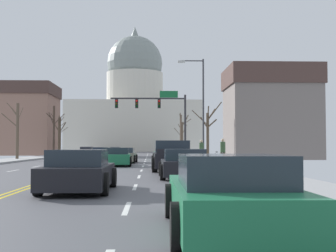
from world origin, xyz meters
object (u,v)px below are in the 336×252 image
object	(u,v)px
street_lamp_right	(200,101)
sedan_near_00	(163,154)
sedan_oncoming_00	(100,153)
sedan_oncoming_02	(115,151)
sedan_near_01	(124,156)
signal_gantry	(159,109)
sedan_near_02	(116,157)
sedan_near_05	(79,172)
pedestrian_01	(201,150)
sedan_near_04	(184,164)
sedan_near_06	(229,196)
sedan_oncoming_01	(86,151)
bicycle_parked	(216,158)
pickup_truck_near_03	(173,157)
pedestrian_00	(223,150)

from	to	relation	value
street_lamp_right	sedan_near_00	size ratio (longest dim) A/B	1.75
sedan_oncoming_00	sedan_oncoming_02	world-z (taller)	sedan_oncoming_00
sedan_near_00	sedan_oncoming_02	world-z (taller)	sedan_near_00
sedan_near_00	sedan_near_01	size ratio (longest dim) A/B	1.01
signal_gantry	sedan_near_02	bearing A→B (deg)	-100.57
sedan_near_00	sedan_near_01	distance (m)	8.11
sedan_near_05	pedestrian_01	xyz separation A→B (m)	(5.98, 21.24, 0.49)
signal_gantry	sedan_near_04	bearing A→B (deg)	-88.77
sedan_near_06	sedan_oncoming_01	xyz separation A→B (m)	(-10.32, 58.70, 0.01)
street_lamp_right	sedan_near_00	bearing A→B (deg)	109.09
sedan_near_01	sedan_oncoming_01	xyz separation A→B (m)	(-6.92, 28.46, 0.01)
pedestrian_01	street_lamp_right	bearing A→B (deg)	86.93
sedan_near_02	bicycle_parked	xyz separation A→B (m)	(6.94, 0.74, -0.09)
pedestrian_01	sedan_oncoming_00	bearing A→B (deg)	116.61
sedan_near_02	pickup_truck_near_03	xyz separation A→B (m)	(3.57, -6.15, 0.15)
sedan_near_01	bicycle_parked	bearing A→B (deg)	-36.56
sedan_near_06	sedan_oncoming_01	distance (m)	59.60
sedan_near_05	sedan_oncoming_00	xyz separation A→B (m)	(-3.74, 40.63, -0.01)
sedan_near_05	sedan_near_06	xyz separation A→B (m)	(3.39, -6.70, -0.01)
sedan_near_01	pickup_truck_near_03	distance (m)	12.34
sedan_oncoming_00	sedan_near_00	bearing A→B (deg)	-53.91
sedan_near_01	sedan_oncoming_00	xyz separation A→B (m)	(-3.73, 17.10, 0.00)
sedan_oncoming_00	bicycle_parked	distance (m)	24.44
sedan_near_06	bicycle_parked	world-z (taller)	sedan_near_06
street_lamp_right	pedestrian_01	bearing A→B (deg)	-93.07
sedan_near_00	street_lamp_right	bearing A→B (deg)	-70.91
sedan_near_06	pedestrian_01	xyz separation A→B (m)	(2.59, 27.94, 0.50)
sedan_near_02	sedan_near_04	distance (m)	12.62
sedan_near_01	bicycle_parked	xyz separation A→B (m)	(6.72, -4.99, -0.08)
pickup_truck_near_03	bicycle_parked	distance (m)	7.67
street_lamp_right	signal_gantry	bearing A→B (deg)	105.07
sedan_oncoming_00	sedan_oncoming_01	bearing A→B (deg)	105.67
street_lamp_right	sedan_near_01	xyz separation A→B (m)	(-6.08, 0.49, -4.37)
sedan_oncoming_02	pedestrian_01	size ratio (longest dim) A/B	2.63
pedestrian_01	sedan_near_02	bearing A→B (deg)	-151.01
sedan_near_05	sedan_near_02	bearing A→B (deg)	90.70
sedan_near_04	sedan_near_05	size ratio (longest dim) A/B	1.07
sedan_near_05	sedan_near_06	world-z (taller)	sedan_near_05
street_lamp_right	sedan_near_02	size ratio (longest dim) A/B	1.78
sedan_near_02	sedan_oncoming_01	bearing A→B (deg)	101.10
sedan_oncoming_00	pedestrian_01	world-z (taller)	pedestrian_01
signal_gantry	sedan_near_06	distance (m)	41.66
sedan_near_06	sedan_oncoming_01	size ratio (longest dim) A/B	1.03
street_lamp_right	sedan_oncoming_02	xyz separation A→B (m)	(-9.87, 40.84, -4.39)
signal_gantry	sedan_near_01	bearing A→B (deg)	-104.74
pedestrian_01	sedan_near_01	bearing A→B (deg)	159.02
sedan_near_00	sedan_oncoming_00	world-z (taller)	sedan_near_00
sedan_near_02	pedestrian_00	world-z (taller)	pedestrian_00
sedan_near_00	pedestrian_00	size ratio (longest dim) A/B	2.75
sedan_oncoming_01	sedan_near_04	bearing A→B (deg)	-77.23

